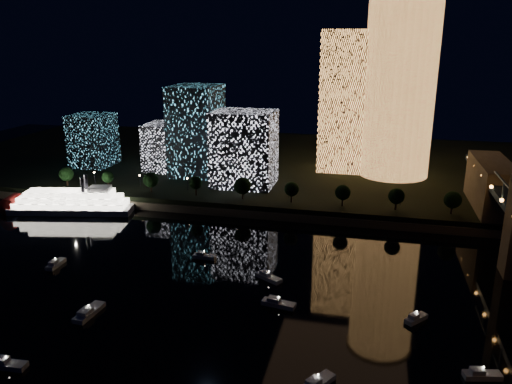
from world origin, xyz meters
TOP-DOWN VIEW (x-y plane):
  - ground at (0.00, 0.00)m, footprint 520.00×520.00m
  - far_bank at (0.00, 160.00)m, footprint 420.00×160.00m
  - seawall at (0.00, 82.00)m, footprint 420.00×6.00m
  - tower_cylindrical at (30.27, 142.08)m, footprint 34.00×34.00m
  - tower_rectangular at (4.48, 147.07)m, footprint 20.93×20.93m
  - midrise_blocks at (-65.02, 119.94)m, footprint 106.77×39.21m
  - riverboat at (-99.06, 69.63)m, footprint 53.27×20.68m
  - motorboats at (-13.56, 6.20)m, footprint 122.98×65.07m
  - esplanade_trees at (-27.18, 88.00)m, footprint 166.37×6.94m
  - street_lamps at (-34.00, 94.00)m, footprint 132.70×0.70m

SIDE VIEW (x-z plane):
  - ground at x=0.00m, z-range 0.00..0.00m
  - motorboats at x=-13.56m, z-range -0.58..2.20m
  - seawall at x=0.00m, z-range 0.00..3.00m
  - far_bank at x=0.00m, z-range 0.00..5.00m
  - riverboat at x=-99.06m, z-range -3.83..11.91m
  - street_lamps at x=-34.00m, z-range 6.20..11.85m
  - esplanade_trees at x=-27.18m, z-range 5.98..14.96m
  - midrise_blocks at x=-65.02m, z-range 0.77..42.59m
  - tower_rectangular at x=4.48m, z-range 5.00..71.59m
  - tower_cylindrical at x=30.27m, z-range 5.13..90.85m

